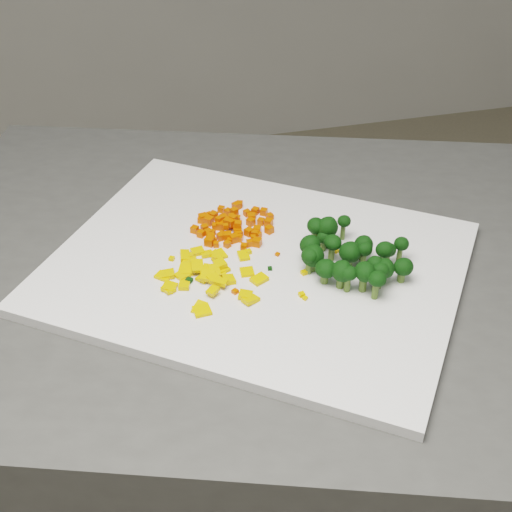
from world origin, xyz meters
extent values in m
cube|color=#464644|center=(0.04, -0.08, 0.45)|extent=(1.17, 0.98, 0.90)
cube|color=white|center=(-0.01, -0.10, 0.91)|extent=(0.63, 0.61, 0.01)
cube|color=#EA4202|center=(0.00, -0.07, 0.92)|extent=(0.01, 0.01, 0.01)
cube|color=#EA4202|center=(-0.01, 0.00, 0.92)|extent=(0.01, 0.01, 0.01)
cube|color=#EA4202|center=(-0.03, -0.03, 0.93)|extent=(0.01, 0.01, 0.01)
cube|color=#EA4202|center=(-0.02, -0.05, 0.92)|extent=(0.01, 0.01, 0.01)
cube|color=#EA4202|center=(-0.02, -0.02, 0.93)|extent=(0.01, 0.01, 0.01)
cube|color=#EA4202|center=(-0.04, -0.03, 0.92)|extent=(0.01, 0.01, 0.01)
cube|color=#EA4202|center=(0.01, 0.00, 0.92)|extent=(0.01, 0.01, 0.01)
cube|color=#EA4202|center=(-0.03, 0.03, 0.92)|extent=(0.01, 0.01, 0.01)
cube|color=#EA4202|center=(0.02, -0.02, 0.92)|extent=(0.01, 0.01, 0.01)
cube|color=#EA4202|center=(-0.06, 0.01, 0.92)|extent=(0.01, 0.01, 0.01)
cube|color=#EA4202|center=(0.02, 0.01, 0.92)|extent=(0.01, 0.01, 0.01)
cube|color=#EA4202|center=(0.00, -0.05, 0.92)|extent=(0.01, 0.01, 0.01)
cube|color=#EA4202|center=(0.01, -0.04, 0.92)|extent=(0.01, 0.01, 0.01)
cube|color=#EA4202|center=(-0.05, -0.05, 0.92)|extent=(0.01, 0.01, 0.01)
cube|color=#EA4202|center=(-0.05, -0.04, 0.92)|extent=(0.01, 0.01, 0.01)
cube|color=#EA4202|center=(-0.03, -0.01, 0.92)|extent=(0.01, 0.01, 0.01)
cube|color=#EA4202|center=(-0.06, -0.05, 0.92)|extent=(0.02, 0.02, 0.01)
cube|color=#EA4202|center=(-0.05, -0.03, 0.92)|extent=(0.01, 0.01, 0.01)
cube|color=#EA4202|center=(-0.04, -0.04, 0.92)|extent=(0.01, 0.01, 0.01)
cube|color=#EA4202|center=(-0.02, -0.04, 0.92)|extent=(0.01, 0.01, 0.01)
cube|color=#EA4202|center=(-0.04, -0.01, 0.93)|extent=(0.01, 0.01, 0.01)
cube|color=#EA4202|center=(-0.03, -0.05, 0.92)|extent=(0.01, 0.01, 0.01)
cube|color=#EA4202|center=(0.01, -0.04, 0.92)|extent=(0.01, 0.01, 0.01)
cube|color=#EA4202|center=(0.03, 0.00, 0.92)|extent=(0.01, 0.01, 0.01)
cube|color=#EA4202|center=(-0.06, -0.03, 0.92)|extent=(0.01, 0.01, 0.01)
cube|color=#EA4202|center=(-0.04, -0.01, 0.92)|extent=(0.01, 0.01, 0.01)
cube|color=#EA4202|center=(-0.03, -0.02, 0.92)|extent=(0.01, 0.01, 0.01)
cube|color=#EA4202|center=(-0.02, -0.03, 0.92)|extent=(0.01, 0.01, 0.01)
cube|color=#EA4202|center=(-0.03, -0.04, 0.92)|extent=(0.01, 0.01, 0.01)
cube|color=#EA4202|center=(-0.02, -0.02, 0.92)|extent=(0.01, 0.01, 0.01)
cube|color=#EA4202|center=(-0.03, 0.00, 0.92)|extent=(0.01, 0.01, 0.01)
cube|color=#EA4202|center=(0.01, 0.01, 0.92)|extent=(0.01, 0.01, 0.01)
cube|color=#EA4202|center=(0.01, -0.01, 0.92)|extent=(0.01, 0.01, 0.01)
cube|color=#EA4202|center=(-0.05, -0.03, 0.92)|extent=(0.01, 0.01, 0.01)
cube|color=#EA4202|center=(-0.02, -0.02, 0.93)|extent=(0.01, 0.01, 0.01)
cube|color=#EA4202|center=(-0.05, 0.00, 0.92)|extent=(0.02, 0.02, 0.01)
cube|color=#EA4202|center=(-0.07, -0.02, 0.92)|extent=(0.01, 0.01, 0.01)
cube|color=#EA4202|center=(-0.06, -0.01, 0.92)|extent=(0.01, 0.01, 0.01)
cube|color=#EA4202|center=(0.03, -0.01, 0.92)|extent=(0.01, 0.01, 0.01)
cube|color=#EA4202|center=(-0.04, 0.01, 0.92)|extent=(0.01, 0.01, 0.01)
cube|color=#EA4202|center=(-0.05, -0.05, 0.92)|extent=(0.01, 0.01, 0.01)
cube|color=#EA4202|center=(-0.02, 0.02, 0.92)|extent=(0.01, 0.01, 0.01)
cube|color=#EA4202|center=(-0.02, -0.02, 0.92)|extent=(0.02, 0.02, 0.01)
cube|color=#EA4202|center=(0.03, -0.02, 0.92)|extent=(0.01, 0.01, 0.01)
cube|color=#EA4202|center=(-0.01, -0.06, 0.92)|extent=(0.01, 0.01, 0.01)
cube|color=#EA4202|center=(0.00, 0.03, 0.92)|extent=(0.01, 0.01, 0.01)
cube|color=#EA4202|center=(-0.02, -0.01, 0.93)|extent=(0.01, 0.01, 0.01)
cube|color=#EA4202|center=(-0.01, -0.03, 0.93)|extent=(0.01, 0.01, 0.01)
cube|color=#EA4202|center=(0.00, 0.03, 0.92)|extent=(0.01, 0.01, 0.01)
cube|color=#EA4202|center=(-0.04, -0.06, 0.92)|extent=(0.01, 0.01, 0.01)
cube|color=#EA4202|center=(-0.02, -0.07, 0.92)|extent=(0.01, 0.01, 0.01)
cube|color=#EA4202|center=(-0.02, -0.05, 0.92)|extent=(0.01, 0.01, 0.01)
cube|color=#EA4202|center=(0.01, -0.01, 0.92)|extent=(0.01, 0.01, 0.01)
cube|color=#EA4202|center=(0.00, -0.04, 0.92)|extent=(0.01, 0.01, 0.01)
cube|color=#EA4202|center=(0.00, -0.06, 0.92)|extent=(0.01, 0.01, 0.01)
cube|color=#EA4202|center=(-0.05, 0.01, 0.92)|extent=(0.01, 0.01, 0.01)
cube|color=#EA4202|center=(-0.05, 0.01, 0.92)|extent=(0.01, 0.01, 0.01)
cube|color=#EA4202|center=(0.01, -0.02, 0.92)|extent=(0.01, 0.01, 0.01)
cube|color=#EA4202|center=(0.03, -0.04, 0.92)|extent=(0.01, 0.01, 0.01)
cube|color=#EA4202|center=(-0.01, 0.00, 0.92)|extent=(0.01, 0.01, 0.01)
cube|color=#EA4202|center=(0.01, -0.05, 0.92)|extent=(0.01, 0.01, 0.01)
cube|color=#EA4202|center=(-0.04, -0.01, 0.92)|extent=(0.01, 0.01, 0.01)
cube|color=#EA4202|center=(-0.02, -0.05, 0.92)|extent=(0.01, 0.01, 0.01)
cube|color=#FFB50D|center=(-0.12, -0.13, 0.92)|extent=(0.02, 0.02, 0.01)
cube|color=#FFB50D|center=(-0.09, -0.17, 0.91)|extent=(0.02, 0.02, 0.01)
cube|color=#FFB50D|center=(-0.08, -0.12, 0.92)|extent=(0.02, 0.02, 0.01)
cube|color=#FFB50D|center=(-0.12, -0.13, 0.92)|extent=(0.02, 0.02, 0.01)
cube|color=#FFB50D|center=(-0.06, -0.11, 0.91)|extent=(0.02, 0.02, 0.01)
cube|color=#FFB50D|center=(-0.05, -0.10, 0.92)|extent=(0.02, 0.03, 0.01)
cube|color=#FFB50D|center=(-0.05, -0.08, 0.92)|extent=(0.02, 0.02, 0.01)
cube|color=#FFB50D|center=(-0.09, -0.08, 0.92)|extent=(0.02, 0.02, 0.01)
cube|color=#FFB50D|center=(-0.05, -0.10, 0.92)|extent=(0.02, 0.02, 0.01)
cube|color=#FFB50D|center=(-0.06, -0.14, 0.92)|extent=(0.02, 0.02, 0.01)
cube|color=#FFB50D|center=(-0.09, -0.08, 0.92)|extent=(0.02, 0.02, 0.01)
cube|color=#FFB50D|center=(-0.07, -0.11, 0.92)|extent=(0.02, 0.02, 0.01)
cube|color=#FFB50D|center=(-0.02, -0.12, 0.91)|extent=(0.02, 0.02, 0.00)
cube|color=#FFB50D|center=(-0.09, -0.07, 0.92)|extent=(0.01, 0.02, 0.01)
cube|color=#FFB50D|center=(-0.06, -0.07, 0.92)|extent=(0.01, 0.01, 0.01)
cube|color=#FFB50D|center=(-0.07, -0.13, 0.92)|extent=(0.02, 0.02, 0.01)
cube|color=#FFB50D|center=(-0.04, -0.16, 0.92)|extent=(0.02, 0.02, 0.01)
cube|color=#FFB50D|center=(-0.09, -0.10, 0.92)|extent=(0.03, 0.03, 0.01)
cube|color=#FFB50D|center=(-0.10, -0.11, 0.92)|extent=(0.02, 0.02, 0.01)
cube|color=#FFB50D|center=(-0.01, -0.14, 0.92)|extent=(0.02, 0.02, 0.01)
cube|color=#FFB50D|center=(-0.05, -0.13, 0.92)|extent=(0.02, 0.02, 0.01)
cube|color=#FFB50D|center=(-0.09, -0.07, 0.92)|extent=(0.02, 0.02, 0.01)
cube|color=#FFB50D|center=(-0.10, -0.13, 0.92)|extent=(0.02, 0.02, 0.01)
cube|color=#FFB50D|center=(-0.02, -0.09, 0.92)|extent=(0.01, 0.02, 0.01)
cube|color=#FFB50D|center=(-0.03, -0.17, 0.92)|extent=(0.02, 0.02, 0.01)
cube|color=#FFB50D|center=(-0.08, -0.10, 0.92)|extent=(0.02, 0.02, 0.01)
cube|color=#FFB50D|center=(-0.07, -0.12, 0.92)|extent=(0.02, 0.02, 0.01)
cube|color=#FFB50D|center=(-0.12, -0.10, 0.92)|extent=(0.02, 0.02, 0.01)
cube|color=#FFB50D|center=(-0.07, -0.06, 0.92)|extent=(0.02, 0.02, 0.01)
cube|color=#FFB50D|center=(-0.05, -0.08, 0.92)|extent=(0.02, 0.02, 0.01)
cube|color=#FFB50D|center=(-0.06, -0.11, 0.92)|extent=(0.01, 0.02, 0.01)
cube|color=#FFB50D|center=(-0.12, -0.10, 0.92)|extent=(0.02, 0.02, 0.01)
cube|color=#FFB50D|center=(-0.07, -0.15, 0.92)|extent=(0.02, 0.02, 0.01)
cube|color=#FFB50D|center=(-0.09, -0.18, 0.92)|extent=(0.02, 0.02, 0.01)
cube|color=#EA4202|center=(0.02, -0.09, 0.92)|extent=(0.01, 0.01, 0.00)
cube|color=black|center=(0.08, -0.15, 0.92)|extent=(0.01, 0.01, 0.01)
cube|color=#FFB50D|center=(-0.11, -0.07, 0.92)|extent=(0.01, 0.01, 0.00)
cube|color=#FFB50D|center=(0.08, -0.07, 0.92)|extent=(0.01, 0.01, 0.00)
cube|color=#FFB50D|center=(0.03, -0.18, 0.92)|extent=(0.01, 0.01, 0.00)
cube|color=#FFB50D|center=(0.04, -0.14, 0.92)|extent=(0.01, 0.01, 0.00)
cube|color=#EA4202|center=(-0.05, -0.15, 0.92)|extent=(0.01, 0.01, 0.00)
cube|color=black|center=(-0.08, -0.10, 0.91)|extent=(0.01, 0.01, 0.00)
cube|color=black|center=(0.01, -0.12, 0.92)|extent=(0.01, 0.01, 0.00)
cube|color=#FFB50D|center=(-0.01, -0.08, 0.92)|extent=(0.01, 0.01, 0.00)
cube|color=#FFB50D|center=(0.03, -0.18, 0.92)|extent=(0.01, 0.01, 0.00)
cube|color=#FFB50D|center=(0.10, -0.10, 0.92)|extent=(0.01, 0.01, 0.00)
cube|color=black|center=(-0.10, -0.12, 0.92)|extent=(0.01, 0.01, 0.01)
camera|label=1|loc=(-0.18, -0.79, 1.45)|focal=50.00mm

